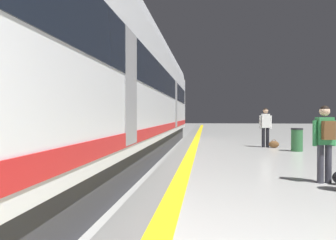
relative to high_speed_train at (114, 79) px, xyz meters
name	(u,v)px	position (x,y,z in m)	size (l,w,h in m)	color
safety_line_strip	(188,162)	(2.22, 0.22, -2.50)	(0.36, 80.00, 0.01)	yellow
tactile_edge_band	(175,162)	(1.84, 0.22, -2.50)	(0.73, 80.00, 0.01)	slate
high_speed_train	(114,79)	(0.00, 0.00, 0.00)	(2.94, 27.40, 4.97)	#38383D
passenger_near	(325,137)	(5.24, -2.75, -1.54)	(0.50, 0.36, 1.62)	#383842
passenger_mid	(265,124)	(5.39, 5.42, -1.49)	(0.54, 0.23, 1.74)	black
duffel_bag_mid	(274,144)	(5.71, 5.19, -2.35)	(0.44, 0.26, 0.36)	brown
waste_bin	(297,140)	(6.32, 3.78, -2.04)	(0.46, 0.46, 0.91)	#2D6638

